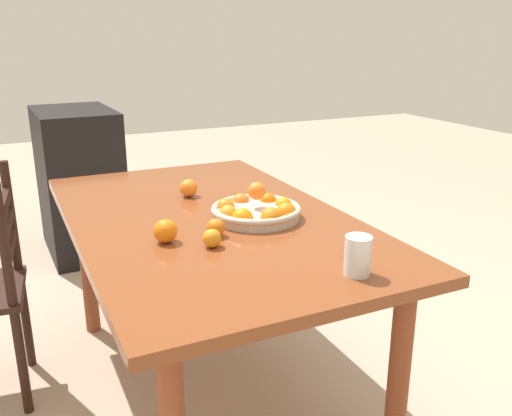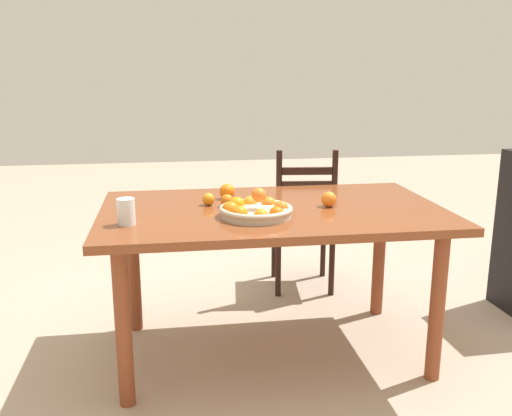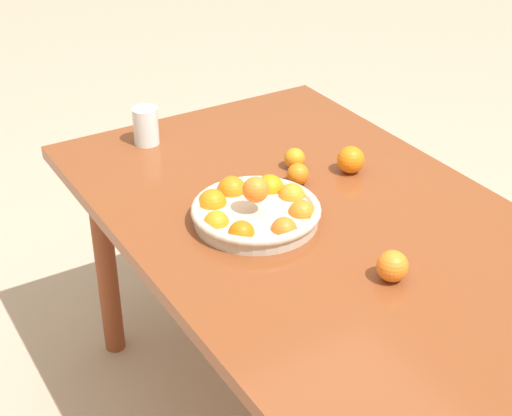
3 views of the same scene
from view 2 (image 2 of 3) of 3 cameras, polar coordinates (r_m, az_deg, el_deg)
name	(u,v)px [view 2 (image 2 of 3)]	position (r m, az deg, el deg)	size (l,w,h in m)	color
ground_plane	(271,351)	(2.97, 1.55, -14.18)	(12.00, 12.00, 0.00)	tan
dining_table	(272,225)	(2.72, 1.65, -1.77)	(1.62, 0.97, 0.75)	brown
chair_near_window	(303,221)	(3.60, 4.79, -1.32)	(0.43, 0.43, 0.92)	black
fruit_bowl	(255,210)	(2.53, -0.11, -0.20)	(0.33, 0.33, 0.14)	beige
orange_loose_0	(329,199)	(2.73, 7.34, 0.89)	(0.07, 0.07, 0.07)	orange
orange_loose_1	(227,201)	(2.71, -2.94, 0.75)	(0.06, 0.06, 0.06)	orange
orange_loose_2	(208,199)	(2.75, -4.81, 0.89)	(0.06, 0.06, 0.06)	orange
orange_loose_3	(227,191)	(2.87, -2.92, 1.68)	(0.08, 0.08, 0.08)	orange
drinking_glass	(126,212)	(2.46, -12.93, -0.36)	(0.08, 0.08, 0.11)	silver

